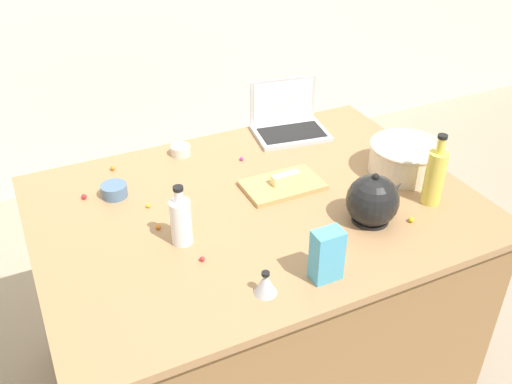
% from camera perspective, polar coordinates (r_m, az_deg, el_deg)
% --- Properties ---
extents(ground_plane, '(12.00, 12.00, 0.00)m').
position_cam_1_polar(ground_plane, '(2.66, 0.00, -17.43)').
color(ground_plane, gray).
extents(island_counter, '(1.55, 1.14, 0.90)m').
position_cam_1_polar(island_counter, '(2.32, 0.00, -10.34)').
color(island_counter, olive).
rests_on(island_counter, ground).
extents(laptop, '(0.34, 0.27, 0.22)m').
position_cam_1_polar(laptop, '(2.51, 3.24, 7.01)').
color(laptop, '#B7B7BC').
rests_on(laptop, island_counter).
extents(mixing_bowl_large, '(0.28, 0.28, 0.12)m').
position_cam_1_polar(mixing_bowl_large, '(2.27, 14.70, 3.37)').
color(mixing_bowl_large, beige).
rests_on(mixing_bowl_large, island_counter).
extents(bottle_vinegar, '(0.07, 0.07, 0.21)m').
position_cam_1_polar(bottle_vinegar, '(1.83, -7.54, -2.86)').
color(bottle_vinegar, white).
rests_on(bottle_vinegar, island_counter).
extents(bottle_oil, '(0.07, 0.07, 0.27)m').
position_cam_1_polar(bottle_oil, '(2.09, 17.48, 1.53)').
color(bottle_oil, '#DBC64C').
rests_on(bottle_oil, island_counter).
extents(kettle, '(0.21, 0.18, 0.20)m').
position_cam_1_polar(kettle, '(1.96, 11.61, -0.88)').
color(kettle, black).
rests_on(kettle, island_counter).
extents(cutting_board, '(0.29, 0.18, 0.02)m').
position_cam_1_polar(cutting_board, '(2.13, 2.66, 0.70)').
color(cutting_board, tan).
rests_on(cutting_board, island_counter).
extents(butter_stick_left, '(0.11, 0.04, 0.04)m').
position_cam_1_polar(butter_stick_left, '(2.12, 2.99, 1.40)').
color(butter_stick_left, '#F4E58C').
rests_on(butter_stick_left, cutting_board).
extents(ramekin_small, '(0.09, 0.09, 0.05)m').
position_cam_1_polar(ramekin_small, '(2.13, -14.01, 0.15)').
color(ramekin_small, slate).
rests_on(ramekin_small, island_counter).
extents(ramekin_medium, '(0.08, 0.08, 0.04)m').
position_cam_1_polar(ramekin_medium, '(2.36, -7.56, 4.16)').
color(ramekin_medium, beige).
rests_on(ramekin_medium, island_counter).
extents(kitchen_timer, '(0.07, 0.07, 0.08)m').
position_cam_1_polar(kitchen_timer, '(1.66, 0.95, -9.13)').
color(kitchen_timer, '#B2B2B7').
rests_on(kitchen_timer, island_counter).
extents(candy_bag, '(0.09, 0.06, 0.17)m').
position_cam_1_polar(candy_bag, '(1.69, 7.11, -6.29)').
color(candy_bag, '#4CA5CC').
rests_on(candy_bag, island_counter).
extents(candy_0, '(0.02, 0.02, 0.02)m').
position_cam_1_polar(candy_0, '(2.24, 17.46, 0.82)').
color(candy_0, blue).
rests_on(candy_0, island_counter).
extents(candy_1, '(0.02, 0.02, 0.02)m').
position_cam_1_polar(candy_1, '(1.94, -9.76, -3.47)').
color(candy_1, orange).
rests_on(candy_1, island_counter).
extents(candy_2, '(0.02, 0.02, 0.02)m').
position_cam_1_polar(candy_2, '(1.79, -5.41, -6.69)').
color(candy_2, red).
rests_on(candy_2, island_counter).
extents(candy_3, '(0.02, 0.02, 0.02)m').
position_cam_1_polar(candy_3, '(2.02, 15.29, -2.69)').
color(candy_3, yellow).
rests_on(candy_3, island_counter).
extents(candy_4, '(0.02, 0.02, 0.02)m').
position_cam_1_polar(candy_4, '(2.05, -10.74, -1.36)').
color(candy_4, yellow).
rests_on(candy_4, island_counter).
extents(candy_5, '(0.02, 0.02, 0.02)m').
position_cam_1_polar(candy_5, '(2.15, -16.84, -0.45)').
color(candy_5, red).
rests_on(candy_5, island_counter).
extents(candy_6, '(0.02, 0.02, 0.02)m').
position_cam_1_polar(candy_6, '(2.30, -14.17, 2.33)').
color(candy_6, orange).
rests_on(candy_6, island_counter).
extents(candy_7, '(0.02, 0.02, 0.02)m').
position_cam_1_polar(candy_7, '(2.30, -1.46, 3.35)').
color(candy_7, '#CC3399').
rests_on(candy_7, island_counter).
extents(candy_8, '(0.02, 0.02, 0.02)m').
position_cam_1_polar(candy_8, '(2.46, 13.08, 4.54)').
color(candy_8, orange).
rests_on(candy_8, island_counter).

